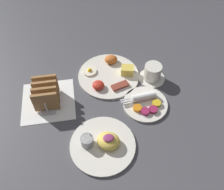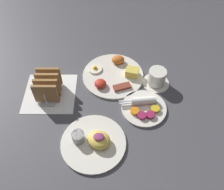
{
  "view_description": "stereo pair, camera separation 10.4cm",
  "coord_description": "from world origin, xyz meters",
  "px_view_note": "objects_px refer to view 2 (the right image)",
  "views": [
    {
      "loc": [
        -0.02,
        -0.58,
        0.84
      ],
      "look_at": [
        0.08,
        0.06,
        0.03
      ],
      "focal_mm": 40.0,
      "sensor_mm": 36.0,
      "label": 1
    },
    {
      "loc": [
        0.08,
        -0.59,
        0.84
      ],
      "look_at": [
        0.08,
        0.06,
        0.03
      ],
      "focal_mm": 40.0,
      "sensor_mm": 36.0,
      "label": 2
    }
  ],
  "objects_px": {
    "toast_rack": "(48,85)",
    "coffee_cup": "(157,78)",
    "plate_foreground": "(93,141)",
    "plate_breakfast": "(114,74)",
    "plate_condiments": "(144,107)"
  },
  "relations": [
    {
      "from": "plate_condiments",
      "to": "plate_foreground",
      "type": "xyz_separation_m",
      "value": [
        -0.2,
        -0.16,
        0.0
      ]
    },
    {
      "from": "plate_breakfast",
      "to": "plate_condiments",
      "type": "bearing_deg",
      "value": -56.47
    },
    {
      "from": "plate_condiments",
      "to": "plate_foreground",
      "type": "height_order",
      "value": "plate_foreground"
    },
    {
      "from": "plate_foreground",
      "to": "coffee_cup",
      "type": "xyz_separation_m",
      "value": [
        0.27,
        0.3,
        0.02
      ]
    },
    {
      "from": "toast_rack",
      "to": "coffee_cup",
      "type": "relative_size",
      "value": 1.23
    },
    {
      "from": "plate_breakfast",
      "to": "plate_foreground",
      "type": "relative_size",
      "value": 1.14
    },
    {
      "from": "plate_breakfast",
      "to": "coffee_cup",
      "type": "height_order",
      "value": "coffee_cup"
    },
    {
      "from": "plate_breakfast",
      "to": "plate_foreground",
      "type": "distance_m",
      "value": 0.35
    },
    {
      "from": "plate_breakfast",
      "to": "plate_condiments",
      "type": "relative_size",
      "value": 1.41
    },
    {
      "from": "plate_foreground",
      "to": "coffee_cup",
      "type": "distance_m",
      "value": 0.4
    },
    {
      "from": "plate_breakfast",
      "to": "toast_rack",
      "type": "relative_size",
      "value": 1.88
    },
    {
      "from": "plate_breakfast",
      "to": "toast_rack",
      "type": "xyz_separation_m",
      "value": [
        -0.28,
        -0.1,
        0.04
      ]
    },
    {
      "from": "plate_condiments",
      "to": "coffee_cup",
      "type": "bearing_deg",
      "value": 65.15
    },
    {
      "from": "plate_foreground",
      "to": "toast_rack",
      "type": "distance_m",
      "value": 0.32
    },
    {
      "from": "plate_breakfast",
      "to": "plate_foreground",
      "type": "bearing_deg",
      "value": -102.67
    }
  ]
}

